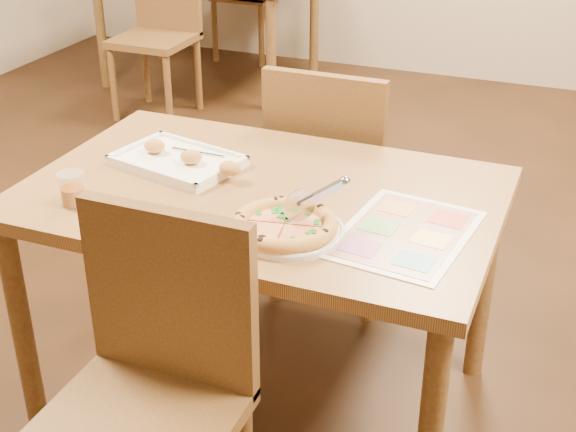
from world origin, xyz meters
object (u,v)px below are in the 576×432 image
at_px(appetizer_tray, 180,161).
at_px(chair_near, 153,360).
at_px(dining_table, 261,217).
at_px(menu, 405,233).
at_px(pizza_cutter, 315,198).
at_px(bg_chair_near, 161,16).
at_px(plate, 288,231).
at_px(chair_far, 331,160).
at_px(glass_tumbler, 73,191).
at_px(pizza, 285,225).

bearing_deg(appetizer_tray, chair_near, -66.82).
bearing_deg(dining_table, menu, -12.86).
bearing_deg(pizza_cutter, bg_chair_near, 84.45).
height_order(dining_table, plate, plate).
distance_m(chair_far, menu, 0.84).
relative_size(bg_chair_near, glass_tumbler, 5.22).
distance_m(pizza, menu, 0.30).
height_order(plate, pizza, pizza).
xyz_separation_m(plate, appetizer_tray, (-0.45, 0.26, 0.01)).
bearing_deg(bg_chair_near, pizza, -53.92).
bearing_deg(glass_tumbler, chair_far, 63.97).
bearing_deg(chair_far, pizza, 101.01).
xyz_separation_m(plate, glass_tumbler, (-0.59, -0.06, 0.03)).
relative_size(bg_chair_near, plate, 1.68).
relative_size(dining_table, plate, 4.65).
xyz_separation_m(chair_near, appetizer_tray, (-0.28, 0.66, 0.17)).
bearing_deg(chair_near, appetizer_tray, 113.18).
bearing_deg(glass_tumbler, plate, 5.88).
relative_size(chair_near, pizza_cutter, 3.68).
xyz_separation_m(pizza, pizza_cutter, (0.06, 0.05, 0.06)).
relative_size(bg_chair_near, menu, 1.13).
bearing_deg(bg_chair_near, dining_table, -53.95).
distance_m(dining_table, chair_near, 0.61).
distance_m(bg_chair_near, menu, 3.07).
bearing_deg(dining_table, pizza_cutter, -36.56).
xyz_separation_m(chair_far, pizza, (0.16, -0.82, 0.18)).
height_order(pizza, glass_tumbler, glass_tumbler).
height_order(pizza_cutter, menu, pizza_cutter).
bearing_deg(pizza, menu, 22.96).
distance_m(chair_far, bg_chair_near, 2.26).
xyz_separation_m(dining_table, pizza, (0.16, -0.22, 0.11)).
xyz_separation_m(pizza, menu, (0.27, 0.12, -0.03)).
distance_m(chair_far, pizza, 0.85).
bearing_deg(appetizer_tray, chair_far, 62.75).
bearing_deg(menu, dining_table, 167.14).
height_order(bg_chair_near, pizza, bg_chair_near).
bearing_deg(pizza, dining_table, 126.45).
bearing_deg(dining_table, appetizer_tray, 168.85).
height_order(chair_near, menu, chair_near).
relative_size(chair_near, pizza, 1.78).
relative_size(chair_near, appetizer_tray, 1.11).
relative_size(bg_chair_near, appetizer_tray, 1.11).
xyz_separation_m(dining_table, menu, (0.43, -0.10, 0.09)).
xyz_separation_m(chair_near, chair_far, (-0.00, 1.20, 0.00)).
bearing_deg(dining_table, glass_tumbler, -147.80).
distance_m(chair_near, bg_chair_near, 3.22).
height_order(chair_far, menu, chair_far).
bearing_deg(dining_table, chair_far, 90.00).
height_order(pizza_cutter, appetizer_tray, pizza_cutter).
bearing_deg(glass_tumbler, pizza_cutter, 9.45).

